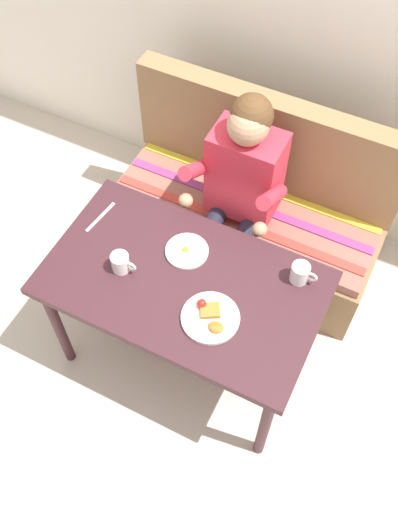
{
  "coord_description": "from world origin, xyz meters",
  "views": [
    {
      "loc": [
        0.65,
        -1.15,
        2.83
      ],
      "look_at": [
        0.0,
        0.15,
        0.72
      ],
      "focal_mm": 40.65,
      "sensor_mm": 36.0,
      "label": 1
    }
  ],
  "objects_px": {
    "knife": "(100,217)",
    "person": "(239,185)",
    "table": "(184,290)",
    "plate_eggs": "(187,251)",
    "coffee_mug": "(121,262)",
    "plate_breakfast": "(210,317)",
    "coffee_mug_second": "(300,273)",
    "couch": "(249,214)"
  },
  "relations": [
    {
      "from": "coffee_mug_second",
      "to": "coffee_mug",
      "type": "bearing_deg",
      "value": -157.52
    },
    {
      "from": "plate_breakfast",
      "to": "coffee_mug",
      "type": "relative_size",
      "value": 2.06
    },
    {
      "from": "person",
      "to": "coffee_mug",
      "type": "bearing_deg",
      "value": -111.74
    },
    {
      "from": "plate_eggs",
      "to": "coffee_mug_second",
      "type": "bearing_deg",
      "value": 10.21
    },
    {
      "from": "coffee_mug",
      "to": "knife",
      "type": "relative_size",
      "value": 0.59
    },
    {
      "from": "knife",
      "to": "table",
      "type": "bearing_deg",
      "value": -7.58
    },
    {
      "from": "person",
      "to": "plate_breakfast",
      "type": "xyz_separation_m",
      "value": [
        0.19,
        -0.7,
        0.0
      ]
    },
    {
      "from": "table",
      "to": "coffee_mug",
      "type": "bearing_deg",
      "value": -166.33
    },
    {
      "from": "plate_eggs",
      "to": "knife",
      "type": "height_order",
      "value": "plate_eggs"
    },
    {
      "from": "couch",
      "to": "person",
      "type": "xyz_separation_m",
      "value": [
        -0.01,
        -0.17,
        0.41
      ]
    },
    {
      "from": "person",
      "to": "plate_breakfast",
      "type": "relative_size",
      "value": 4.98
    },
    {
      "from": "plate_breakfast",
      "to": "coffee_mug",
      "type": "distance_m",
      "value": 0.45
    },
    {
      "from": "table",
      "to": "plate_eggs",
      "type": "distance_m",
      "value": 0.17
    },
    {
      "from": "plate_eggs",
      "to": "coffee_mug_second",
      "type": "height_order",
      "value": "coffee_mug_second"
    },
    {
      "from": "person",
      "to": "coffee_mug",
      "type": "height_order",
      "value": "person"
    },
    {
      "from": "table",
      "to": "knife",
      "type": "height_order",
      "value": "knife"
    },
    {
      "from": "table",
      "to": "knife",
      "type": "bearing_deg",
      "value": 165.0
    },
    {
      "from": "person",
      "to": "plate_eggs",
      "type": "height_order",
      "value": "person"
    },
    {
      "from": "coffee_mug",
      "to": "person",
      "type": "bearing_deg",
      "value": 68.26
    },
    {
      "from": "plate_eggs",
      "to": "plate_breakfast",
      "type": "bearing_deg",
      "value": -46.71
    },
    {
      "from": "coffee_mug",
      "to": "coffee_mug_second",
      "type": "distance_m",
      "value": 0.76
    },
    {
      "from": "person",
      "to": "plate_eggs",
      "type": "relative_size",
      "value": 6.29
    },
    {
      "from": "table",
      "to": "person",
      "type": "distance_m",
      "value": 0.6
    },
    {
      "from": "table",
      "to": "plate_eggs",
      "type": "xyz_separation_m",
      "value": [
        -0.05,
        0.14,
        0.09
      ]
    },
    {
      "from": "table",
      "to": "person",
      "type": "height_order",
      "value": "person"
    },
    {
      "from": "plate_eggs",
      "to": "coffee_mug",
      "type": "bearing_deg",
      "value": -136.19
    },
    {
      "from": "couch",
      "to": "knife",
      "type": "height_order",
      "value": "couch"
    },
    {
      "from": "plate_breakfast",
      "to": "coffee_mug_second",
      "type": "distance_m",
      "value": 0.43
    },
    {
      "from": "coffee_mug",
      "to": "knife",
      "type": "xyz_separation_m",
      "value": [
        -0.23,
        0.2,
        -0.05
      ]
    },
    {
      "from": "knife",
      "to": "person",
      "type": "bearing_deg",
      "value": 49.98
    },
    {
      "from": "table",
      "to": "plate_breakfast",
      "type": "distance_m",
      "value": 0.23
    },
    {
      "from": "table",
      "to": "coffee_mug",
      "type": "distance_m",
      "value": 0.3
    },
    {
      "from": "couch",
      "to": "plate_eggs",
      "type": "relative_size",
      "value": 7.48
    },
    {
      "from": "couch",
      "to": "person",
      "type": "bearing_deg",
      "value": -91.78
    },
    {
      "from": "coffee_mug_second",
      "to": "plate_breakfast",
      "type": "bearing_deg",
      "value": -127.04
    },
    {
      "from": "coffee_mug_second",
      "to": "knife",
      "type": "distance_m",
      "value": 0.95
    },
    {
      "from": "coffee_mug",
      "to": "table",
      "type": "bearing_deg",
      "value": 13.67
    },
    {
      "from": "plate_breakfast",
      "to": "knife",
      "type": "distance_m",
      "value": 0.73
    },
    {
      "from": "plate_eggs",
      "to": "coffee_mug_second",
      "type": "xyz_separation_m",
      "value": [
        0.49,
        0.09,
        0.04
      ]
    },
    {
      "from": "table",
      "to": "coffee_mug_second",
      "type": "height_order",
      "value": "coffee_mug_second"
    },
    {
      "from": "coffee_mug",
      "to": "knife",
      "type": "bearing_deg",
      "value": 139.73
    },
    {
      "from": "knife",
      "to": "plate_breakfast",
      "type": "bearing_deg",
      "value": -12.48
    }
  ]
}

